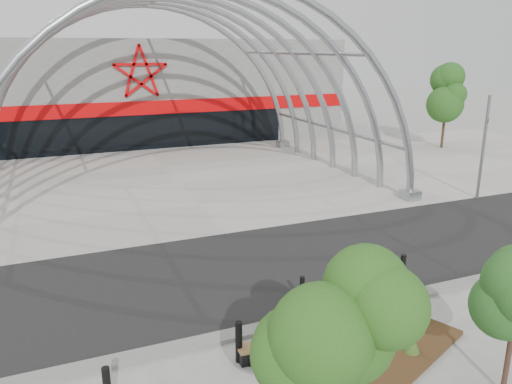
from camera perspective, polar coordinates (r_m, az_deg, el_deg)
ground at (r=14.83m, az=6.04°, el=-13.78°), size 140.00×140.00×0.00m
road at (r=17.62m, az=0.62°, el=-8.54°), size 140.00×7.00×0.02m
forecourt at (r=28.43m, az=-8.82°, el=1.00°), size 60.00×17.00×0.04m
kerb at (r=14.61m, az=6.53°, el=-14.02°), size 60.00×0.50×0.12m
arena_building at (r=45.25m, az=-14.58°, el=11.41°), size 34.00×15.24×8.00m
vault_canopy at (r=28.43m, az=-8.82°, el=1.00°), size 20.80×15.80×20.36m
planting_bed at (r=12.92m, az=13.64°, el=-18.42°), size 5.85×3.82×0.59m
signal_pole at (r=27.04m, az=24.56°, el=4.80°), size 0.36×0.72×5.19m
street_tree_0 at (r=8.50m, az=8.60°, el=-14.41°), size 1.88×1.88×4.30m
bench_0 at (r=12.98m, az=2.20°, el=-17.46°), size 1.95×0.47×0.41m
bench_1 at (r=14.50m, az=10.57°, el=-13.91°), size 1.81×0.87×0.37m
bollard_1 at (r=12.59m, az=-1.97°, el=-16.75°), size 0.17×0.17×1.08m
bollard_2 at (r=15.12m, az=5.28°, el=-11.18°), size 0.14×0.14×0.90m
bollard_3 at (r=16.75m, az=16.39°, el=-8.62°), size 0.17×0.17×1.08m
bollard_4 at (r=15.99m, az=14.98°, el=-9.95°), size 0.16×0.16×0.97m
bg_tree_1 at (r=40.08m, az=21.02°, el=10.68°), size 2.70×2.70×5.91m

